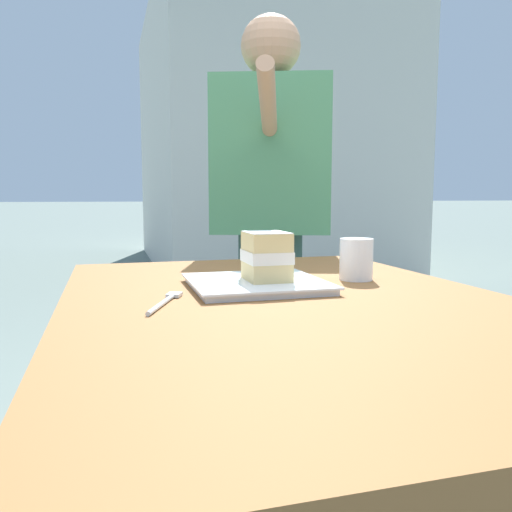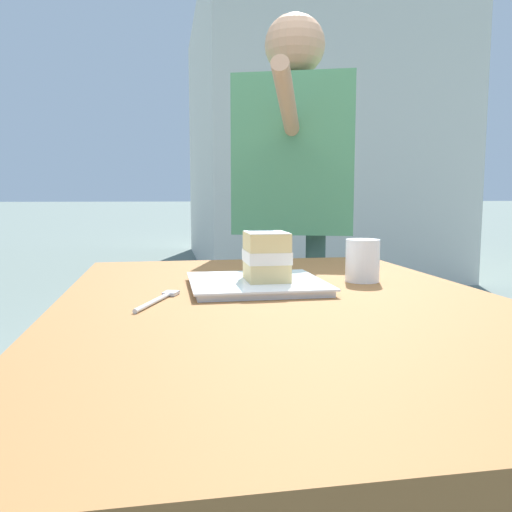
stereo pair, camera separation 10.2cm
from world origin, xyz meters
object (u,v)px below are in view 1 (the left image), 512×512
dessert_fork (166,301)px  diner_person (270,164)px  coffee_cup (356,259)px  cake_slice (267,256)px  patio_table (291,359)px  dessert_plate (256,284)px

dessert_fork → diner_person: size_ratio=0.11×
coffee_cup → diner_person: size_ratio=0.06×
coffee_cup → diner_person: bearing=177.7°
diner_person → cake_slice: bearing=-17.8°
cake_slice → diner_person: bearing=162.2°
patio_table → diner_person: size_ratio=0.79×
dessert_plate → coffee_cup: size_ratio=2.89×
dessert_fork → coffee_cup: (-0.14, 0.42, 0.04)m
cake_slice → coffee_cup: cake_slice is taller
dessert_plate → dessert_fork: 0.21m
patio_table → dessert_plate: dessert_plate is taller
dessert_fork → coffee_cup: coffee_cup is taller
cake_slice → patio_table: bearing=5.5°
patio_table → dessert_plate: 0.17m
dessert_plate → diner_person: 0.85m
dessert_fork → dessert_plate: bearing=118.4°
patio_table → dessert_plate: bearing=-165.7°
patio_table → diner_person: bearing=165.0°
coffee_cup → diner_person: (-0.72, 0.03, 0.25)m
patio_table → dessert_fork: (-0.02, -0.22, 0.11)m
diner_person → coffee_cup: bearing=-2.3°
patio_table → dessert_fork: bearing=-94.9°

